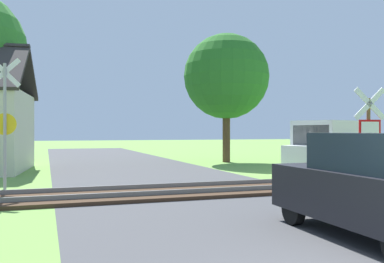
{
  "coord_description": "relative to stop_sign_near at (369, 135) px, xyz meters",
  "views": [
    {
      "loc": [
        -3.91,
        -3.85,
        1.81
      ],
      "look_at": [
        0.5,
        9.0,
        1.8
      ],
      "focal_mm": 40.0,
      "sensor_mm": 36.0,
      "label": 1
    }
  ],
  "objects": [
    {
      "name": "stop_sign_near",
      "position": [
        0.0,
        0.0,
        0.0
      ],
      "size": [
        0.86,
        0.23,
        2.98
      ],
      "rotation": [
        0.0,
        0.0,
        2.91
      ],
      "color": "brown",
      "rests_on": "ground"
    },
    {
      "name": "tree_right",
      "position": [
        1.82,
        13.71,
        3.3
      ],
      "size": [
        4.97,
        4.97,
        7.5
      ],
      "color": "#513823",
      "rests_on": "ground"
    },
    {
      "name": "parked_car",
      "position": [
        -2.98,
        -3.51,
        -0.8
      ],
      "size": [
        1.73,
        4.04,
        1.78
      ],
      "rotation": [
        0.0,
        0.0,
        -0.02
      ],
      "color": "black",
      "rests_on": "ground"
    },
    {
      "name": "crossing_sign_far",
      "position": [
        -9.3,
        4.25,
        0.51
      ],
      "size": [
        0.88,
        0.15,
        3.97
      ],
      "rotation": [
        0.0,
        0.0,
        0.07
      ],
      "color": "#9E9EA5",
      "rests_on": "ground"
    },
    {
      "name": "mail_truck",
      "position": [
        3.49,
        5.96,
        -0.46
      ],
      "size": [
        5.23,
        3.66,
        2.24
      ],
      "rotation": [
        0.0,
        0.0,
        1.98
      ],
      "color": "white",
      "rests_on": "ground"
    },
    {
      "name": "road_asphalt",
      "position": [
        -4.27,
        -3.4,
        -1.69
      ],
      "size": [
        7.42,
        80.0,
        0.01
      ],
      "primitive_type": "cube",
      "color": "#424244",
      "rests_on": "ground"
    },
    {
      "name": "rail_track",
      "position": [
        -4.27,
        2.6,
        -1.64
      ],
      "size": [
        60.0,
        2.6,
        0.22
      ],
      "color": "#422D1E",
      "rests_on": "ground"
    }
  ]
}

